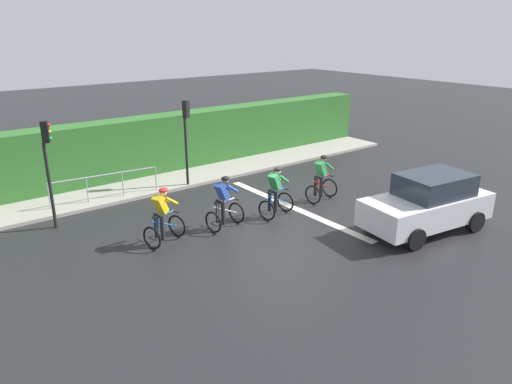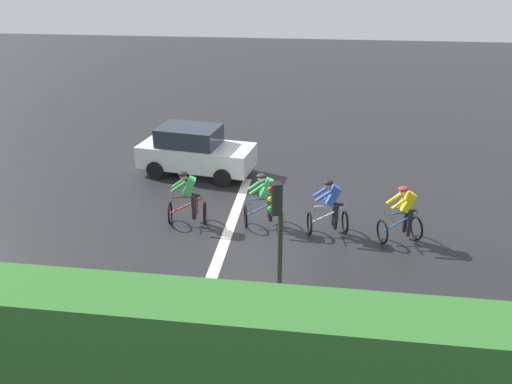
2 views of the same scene
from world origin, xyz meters
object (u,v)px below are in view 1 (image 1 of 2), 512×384
cyclist_second (224,204)px  cyclist_fourth (321,179)px  cyclist_lead (163,217)px  pedestrian_railing_kerbside (105,181)px  car_white (428,203)px  traffic_light_near_crossing (186,131)px  cyclist_mid (276,193)px  traffic_light_far_junction (48,158)px

cyclist_second → cyclist_fourth: bearing=-91.0°
cyclist_lead → cyclist_second: bearing=-94.5°
cyclist_lead → pedestrian_railing_kerbside: size_ratio=0.44×
car_white → traffic_light_near_crossing: (8.01, 3.70, 1.35)m
pedestrian_railing_kerbside → traffic_light_near_crossing: bearing=-96.0°
cyclist_mid → traffic_light_far_junction: bearing=60.2°
cyclist_second → cyclist_lead: bearing=85.5°
cyclist_second → traffic_light_far_junction: 5.38m
car_white → pedestrian_railing_kerbside: (8.34, 6.86, -0.08)m
cyclist_mid → pedestrian_railing_kerbside: bearing=39.8°
car_white → pedestrian_railing_kerbside: 10.81m
cyclist_mid → traffic_light_far_junction: size_ratio=0.50×
cyclist_lead → traffic_light_near_crossing: traffic_light_near_crossing is taller
cyclist_lead → cyclist_mid: size_ratio=1.00×
cyclist_mid → traffic_light_near_crossing: 4.66m
cyclist_lead → cyclist_fourth: (-0.23, -6.09, 0.00)m
cyclist_lead → traffic_light_near_crossing: size_ratio=0.50×
cyclist_lead → pedestrian_railing_kerbside: bearing=0.7°
traffic_light_far_junction → traffic_light_near_crossing: bearing=-79.6°
cyclist_second → pedestrian_railing_kerbside: size_ratio=0.44×
traffic_light_near_crossing → cyclist_second: bearing=164.8°
cyclist_fourth → traffic_light_far_junction: bearing=68.3°
pedestrian_railing_kerbside → car_white: bearing=-140.6°
cyclist_mid → car_white: size_ratio=0.39×
traffic_light_far_junction → pedestrian_railing_kerbside: 2.81m
cyclist_second → cyclist_mid: (-0.23, -1.87, 0.00)m
cyclist_second → cyclist_fourth: size_ratio=1.00×
cyclist_fourth → car_white: car_white is taller
cyclist_mid → cyclist_fourth: 2.24m
cyclist_mid → cyclist_fourth: size_ratio=1.00×
cyclist_lead → traffic_light_near_crossing: bearing=-37.9°
traffic_light_near_crossing → traffic_light_far_junction: 5.31m
cyclist_fourth → cyclist_lead: bearing=87.9°
car_white → traffic_light_near_crossing: size_ratio=1.29×
cyclist_second → cyclist_mid: bearing=-96.9°
traffic_light_far_junction → pedestrian_railing_kerbside: size_ratio=0.89×
cyclist_fourth → pedestrian_railing_kerbside: cyclist_fourth is taller
cyclist_second → traffic_light_far_junction: bearing=52.1°
cyclist_lead → traffic_light_far_junction: 3.96m
car_white → traffic_light_far_junction: (7.06, 8.92, 1.35)m
pedestrian_railing_kerbside → cyclist_second: bearing=-155.5°
cyclist_fourth → pedestrian_railing_kerbside: size_ratio=0.44×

